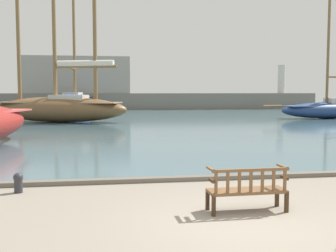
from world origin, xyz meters
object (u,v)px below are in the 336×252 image
at_px(park_bench, 247,189).
at_px(sailboat_centre_channel, 75,101).
at_px(sailboat_outer_port, 329,109).
at_px(sailboat_nearest_starboard, 60,104).
at_px(mooring_bollard, 18,182).

height_order(park_bench, sailboat_centre_channel, sailboat_centre_channel).
xyz_separation_m(sailboat_centre_channel, sailboat_outer_port, (22.85, -14.39, -0.42)).
relative_size(sailboat_nearest_starboard, sailboat_outer_port, 1.46).
bearing_deg(sailboat_nearest_starboard, sailboat_outer_port, 2.72).
relative_size(sailboat_centre_channel, sailboat_nearest_starboard, 0.91).
bearing_deg(sailboat_outer_port, park_bench, -122.63).
distance_m(sailboat_centre_channel, sailboat_outer_port, 27.00).
xyz_separation_m(sailboat_nearest_starboard, mooring_bollard, (1.20, -22.87, -1.21)).
relative_size(park_bench, sailboat_nearest_starboard, 0.10).
bearing_deg(sailboat_outer_port, mooring_bollard, -132.29).
bearing_deg(sailboat_nearest_starboard, park_bench, -76.38).
xyz_separation_m(sailboat_nearest_starboard, sailboat_outer_port, (22.99, 1.09, -0.55)).
relative_size(sailboat_nearest_starboard, mooring_bollard, 32.71).
relative_size(park_bench, mooring_bollard, 3.29).
bearing_deg(sailboat_nearest_starboard, mooring_bollard, -87.01).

